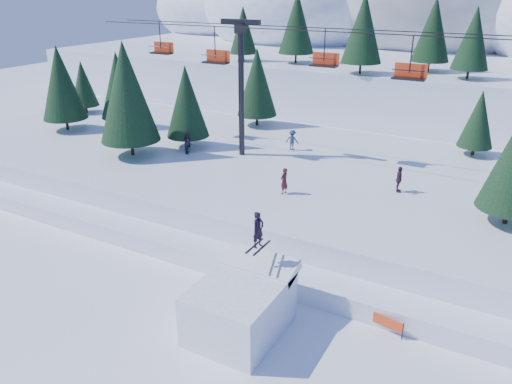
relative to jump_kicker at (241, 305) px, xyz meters
The scene contains 10 objects.
ground 2.29m from the jump_kicker, 103.68° to the right, with size 160.00×160.00×0.00m, color white.
mid_shelf 16.23m from the jump_kicker, 91.53° to the left, with size 70.00×22.00×2.50m, color white.
berm 6.29m from the jump_kicker, 93.97° to the left, with size 70.00×6.00×1.10m, color white.
mountain_ridge 72.27m from the jump_kicker, 94.40° to the left, with size 119.00×60.73×26.46m.
jump_kicker is the anchor object (origin of this frame).
chairlift 18.14m from the jump_kicker, 86.27° to the left, with size 46.00×3.21×10.28m.
conifer_stand 17.96m from the jump_kicker, 82.47° to the left, with size 62.50×17.01×10.00m.
distant_skiers 16.28m from the jump_kicker, 97.62° to the left, with size 28.66×9.40×1.75m.
banner_near 6.40m from the jump_kicker, 30.51° to the left, with size 2.80×0.65×0.90m.
banner_far 11.27m from the jump_kicker, 21.21° to the left, with size 2.84×0.42×0.90m.
Camera 1 is at (10.35, -14.79, 15.11)m, focal length 35.00 mm.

